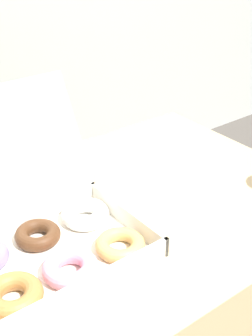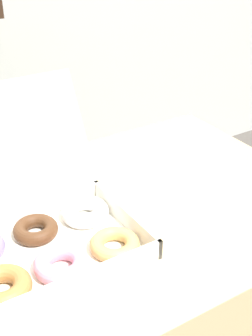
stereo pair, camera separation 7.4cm
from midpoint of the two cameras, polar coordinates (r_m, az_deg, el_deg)
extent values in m
cube|color=tan|center=(1.21, -1.95, -19.86)|extent=(1.04, 0.64, 0.70)
cube|color=white|center=(0.88, -6.93, -10.45)|extent=(0.34, 0.24, 0.01)
cube|color=white|center=(0.93, 2.16, -5.99)|extent=(0.01, 0.24, 0.04)
cube|color=white|center=(0.79, -3.18, -13.97)|extent=(0.34, 0.01, 0.04)
cube|color=white|center=(0.96, -10.10, -5.42)|extent=(0.34, 0.01, 0.04)
cube|color=white|center=(0.94, -12.23, 2.83)|extent=(0.34, 0.12, 0.22)
torus|color=#A87038|center=(0.80, -12.25, -14.11)|extent=(0.14, 0.14, 0.03)
torus|color=pink|center=(0.83, -5.26, -11.68)|extent=(0.14, 0.14, 0.03)
torus|color=#4C2D19|center=(0.91, -8.56, -7.65)|extent=(0.11, 0.11, 0.03)
torus|color=tan|center=(0.87, 1.08, -9.37)|extent=(0.13, 0.13, 0.03)
torus|color=white|center=(0.95, -2.67, -5.55)|extent=(0.14, 0.14, 0.03)
camera|label=1|loc=(0.04, -87.64, 1.35)|focal=50.00mm
camera|label=2|loc=(0.04, 92.36, -1.35)|focal=50.00mm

